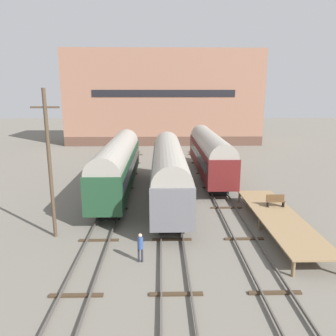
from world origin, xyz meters
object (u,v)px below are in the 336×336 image
Objects in this scene: train_car_maroon at (210,152)px; utility_pole at (50,163)px; train_car_green at (118,163)px; train_car_grey at (169,169)px; person_worker at (140,245)px; bench at (275,200)px.

utility_pole is (-12.73, -15.47, 2.12)m from train_car_maroon.
train_car_green is 1.82× the size of utility_pole.
train_car_grey reaches higher than person_worker.
person_worker is (-9.98, -6.44, -0.42)m from bench.
train_car_grey is 9.52m from train_car_maroon.
train_car_green is 12.81× the size of bench.
person_worker is (-6.73, -19.07, -1.90)m from train_car_maroon.
train_car_grey is 10.28× the size of person_worker.
bench is at bearing 10.07° from utility_pole.
utility_pole is at bearing -107.52° from train_car_green.
train_car_green is at bearing -149.48° from train_car_maroon.
train_car_grey reaches higher than train_car_green.
utility_pole is (-3.09, -9.79, 2.09)m from train_car_green.
train_car_maroon is (9.64, 5.68, -0.03)m from train_car_green.
train_car_green is 0.99× the size of train_car_grey.
train_car_maroon is 1.79× the size of utility_pole.
utility_pole is (-15.98, -2.84, 3.59)m from bench.
train_car_green is 11.19m from train_car_maroon.
train_car_grey is 11.19m from person_worker.
train_car_grey is at bearing 80.02° from person_worker.
train_car_maroon is 13.12m from bench.
train_car_grey is at bearing 42.56° from utility_pole.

